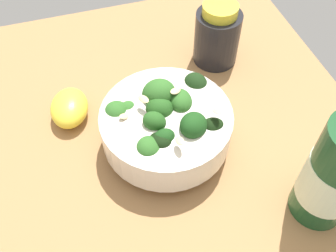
{
  "coord_description": "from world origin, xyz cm",
  "views": [
    {
      "loc": [
        35.53,
        -9.34,
        45.83
      ],
      "look_at": [
        4.52,
        0.27,
        4.0
      ],
      "focal_mm": 41.23,
      "sensor_mm": 36.0,
      "label": 1
    }
  ],
  "objects_px": {
    "bowl_of_broccoli": "(168,123)",
    "bottle_tall": "(336,174)",
    "bottle_short": "(217,35)",
    "lemon_wedge": "(69,108)"
  },
  "relations": [
    {
      "from": "bowl_of_broccoli",
      "to": "bottle_tall",
      "type": "height_order",
      "value": "bottle_tall"
    },
    {
      "from": "bowl_of_broccoli",
      "to": "bottle_short",
      "type": "relative_size",
      "value": 1.67
    },
    {
      "from": "lemon_wedge",
      "to": "bottle_short",
      "type": "height_order",
      "value": "bottle_short"
    },
    {
      "from": "lemon_wedge",
      "to": "bottle_short",
      "type": "xyz_separation_m",
      "value": [
        -0.06,
        0.26,
        0.03
      ]
    },
    {
      "from": "bowl_of_broccoli",
      "to": "bottle_tall",
      "type": "distance_m",
      "value": 0.22
    },
    {
      "from": "lemon_wedge",
      "to": "bottle_short",
      "type": "bearing_deg",
      "value": 102.58
    },
    {
      "from": "bottle_tall",
      "to": "bottle_short",
      "type": "xyz_separation_m",
      "value": [
        -0.3,
        -0.02,
        -0.03
      ]
    },
    {
      "from": "lemon_wedge",
      "to": "bottle_tall",
      "type": "relative_size",
      "value": 0.41
    },
    {
      "from": "bottle_tall",
      "to": "bottle_short",
      "type": "bearing_deg",
      "value": -175.93
    },
    {
      "from": "lemon_wedge",
      "to": "bottle_short",
      "type": "distance_m",
      "value": 0.27
    }
  ]
}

